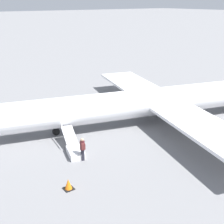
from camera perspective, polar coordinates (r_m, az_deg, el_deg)
ground_plane at (r=29.89m, az=6.91°, el=-1.83°), size 600.00×600.00×0.00m
airplane_main at (r=29.65m, az=8.77°, el=2.04°), size 33.02×25.77×6.78m
boarding_stairs at (r=23.85m, az=-6.92°, el=-6.69°), size 2.08×4.14×1.69m
passenger at (r=22.52m, az=-5.42°, el=-6.52°), size 0.41×0.56×1.74m
traffic_cone_near_stairs at (r=19.77m, az=-7.98°, el=-12.98°), size 0.62×0.62×0.68m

